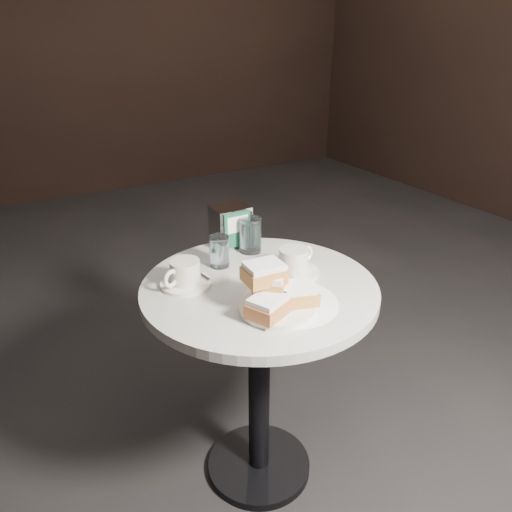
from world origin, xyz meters
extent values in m
plane|color=black|center=(0.00, 0.00, 0.00)|extent=(7.00, 7.00, 0.00)
cube|color=black|center=(0.00, 3.50, 1.50)|extent=(6.00, 0.10, 3.00)
cylinder|color=black|center=(0.00, 0.00, 0.01)|extent=(0.36, 0.36, 0.03)
cylinder|color=black|center=(0.00, 0.00, 0.36)|extent=(0.07, 0.07, 0.70)
cylinder|color=silver|center=(0.00, 0.00, 0.73)|extent=(0.70, 0.70, 0.03)
cylinder|color=white|center=(0.02, -0.13, 0.75)|extent=(0.35, 0.35, 0.00)
cylinder|color=silver|center=(-0.03, -0.15, 0.75)|extent=(0.23, 0.23, 0.02)
cube|color=#B97039|center=(-0.08, -0.18, 0.78)|extent=(0.13, 0.12, 0.04)
cube|color=white|center=(-0.08, -0.18, 0.81)|extent=(0.12, 0.11, 0.02)
cube|color=gold|center=(0.02, -0.16, 0.78)|extent=(0.12, 0.11, 0.04)
cube|color=white|center=(0.02, -0.16, 0.81)|extent=(0.11, 0.10, 0.02)
cube|color=gold|center=(-0.03, -0.12, 0.81)|extent=(0.13, 0.13, 0.04)
cube|color=white|center=(-0.03, -0.12, 0.84)|extent=(0.12, 0.12, 0.02)
cube|color=#C6843D|center=(-0.06, -0.12, 0.84)|extent=(0.11, 0.09, 0.04)
cube|color=white|center=(-0.06, -0.12, 0.87)|extent=(0.10, 0.08, 0.02)
cylinder|color=white|center=(-0.19, 0.11, 0.75)|extent=(0.20, 0.20, 0.01)
cylinder|color=silver|center=(-0.19, 0.11, 0.79)|extent=(0.11, 0.11, 0.07)
cylinder|color=#885F4A|center=(-0.19, 0.11, 0.82)|extent=(0.11, 0.11, 0.00)
torus|color=white|center=(-0.24, 0.09, 0.79)|extent=(0.06, 0.03, 0.05)
cube|color=#B6B6BB|center=(-0.13, 0.13, 0.76)|extent=(0.03, 0.11, 0.00)
sphere|color=silver|center=(-0.15, 0.18, 0.76)|extent=(0.02, 0.02, 0.02)
cylinder|color=silver|center=(0.13, 0.01, 0.75)|extent=(0.19, 0.19, 0.01)
cylinder|color=beige|center=(0.13, 0.01, 0.79)|extent=(0.11, 0.11, 0.07)
cylinder|color=#87644A|center=(0.13, 0.01, 0.82)|extent=(0.10, 0.10, 0.00)
torus|color=silver|center=(0.18, 0.03, 0.79)|extent=(0.06, 0.03, 0.06)
cube|color=silver|center=(0.07, 0.00, 0.76)|extent=(0.06, 0.10, 0.00)
sphere|color=#B4B4B8|center=(0.06, 0.05, 0.76)|extent=(0.02, 0.02, 0.02)
cylinder|color=white|center=(-0.04, 0.17, 0.80)|extent=(0.07, 0.07, 0.10)
cylinder|color=white|center=(-0.04, 0.17, 0.79)|extent=(0.06, 0.06, 0.09)
cylinder|color=white|center=(0.10, 0.22, 0.80)|extent=(0.09, 0.09, 0.12)
cylinder|color=silver|center=(0.10, 0.22, 0.80)|extent=(0.08, 0.08, 0.10)
cube|color=silver|center=(0.06, 0.30, 0.82)|extent=(0.12, 0.10, 0.14)
cube|color=#19583B|center=(0.06, 0.25, 0.82)|extent=(0.10, 0.00, 0.12)
cube|color=white|center=(0.06, 0.24, 0.84)|extent=(0.08, 0.00, 0.06)
camera|label=1|loc=(-0.66, -1.11, 1.45)|focal=35.00mm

